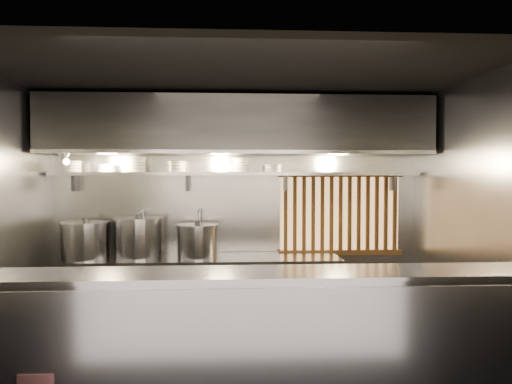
{
  "coord_description": "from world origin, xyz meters",
  "views": [
    {
      "loc": [
        -0.12,
        -4.73,
        1.87
      ],
      "look_at": [
        0.19,
        0.55,
        1.69
      ],
      "focal_mm": 35.0,
      "sensor_mm": 36.0,
      "label": 1
    }
  ],
  "objects": [
    {
      "name": "stock_pot_right",
      "position": [
        -0.47,
        1.09,
        1.1
      ],
      "size": [
        0.52,
        0.52,
        0.43
      ],
      "rotation": [
        0.0,
        0.0,
        -0.07
      ],
      "color": "#9C9CA1",
      "rests_on": "cooking_bench"
    },
    {
      "name": "bowl_stack_0",
      "position": [
        -1.95,
        1.32,
        1.97
      ],
      "size": [
        0.22,
        0.22,
        0.13
      ],
      "color": "white",
      "rests_on": "bowl_shelf"
    },
    {
      "name": "exhaust_hood",
      "position": [
        0.0,
        1.1,
        2.42
      ],
      "size": [
        4.4,
        0.81,
        0.65
      ],
      "color": "#2D2D30",
      "rests_on": "ceiling"
    },
    {
      "name": "floor",
      "position": [
        0.0,
        0.0,
        0.0
      ],
      "size": [
        4.5,
        4.5,
        0.0
      ],
      "primitive_type": "plane",
      "color": "black",
      "rests_on": "ground"
    },
    {
      "name": "bowl_stack_2",
      "position": [
        -1.2,
        1.32,
        1.98
      ],
      "size": [
        0.23,
        0.23,
        0.17
      ],
      "color": "white",
      "rests_on": "bowl_shelf"
    },
    {
      "name": "stock_pot_left",
      "position": [
        -1.75,
        1.1,
        1.12
      ],
      "size": [
        0.58,
        0.58,
        0.47
      ],
      "rotation": [
        0.0,
        0.0,
        0.01
      ],
      "color": "#9C9CA1",
      "rests_on": "cooking_bench"
    },
    {
      "name": "serving_counter",
      "position": [
        0.0,
        -0.96,
        0.57
      ],
      "size": [
        4.5,
        0.56,
        1.13
      ],
      "color": "#9C9CA1",
      "rests_on": "floor"
    },
    {
      "name": "bowl_stack_4",
      "position": [
        0.05,
        1.32,
        1.98
      ],
      "size": [
        0.21,
        0.21,
        0.17
      ],
      "color": "white",
      "rests_on": "bowl_shelf"
    },
    {
      "name": "bowl_stack_5",
      "position": [
        0.44,
        1.32,
        1.95
      ],
      "size": [
        0.22,
        0.22,
        0.09
      ],
      "color": "white",
      "rests_on": "bowl_shelf"
    },
    {
      "name": "faucet_right",
      "position": [
        -0.45,
        1.37,
        1.31
      ],
      "size": [
        0.04,
        0.3,
        0.5
      ],
      "color": "silver",
      "rests_on": "wall_back"
    },
    {
      "name": "pendant_bulb",
      "position": [
        -0.1,
        1.2,
        1.96
      ],
      "size": [
        0.09,
        0.09,
        0.19
      ],
      "color": "#2D2D30",
      "rests_on": "exhaust_hood"
    },
    {
      "name": "faucet_left",
      "position": [
        -1.15,
        1.37,
        1.31
      ],
      "size": [
        0.04,
        0.3,
        0.5
      ],
      "color": "silver",
      "rests_on": "wall_back"
    },
    {
      "name": "cooking_bench",
      "position": [
        -0.3,
        1.13,
        0.45
      ],
      "size": [
        3.0,
        0.7,
        0.9
      ],
      "primitive_type": "cube",
      "color": "#9C9CA1",
      "rests_on": "floor"
    },
    {
      "name": "wall_right",
      "position": [
        2.25,
        0.0,
        1.4
      ],
      "size": [
        0.0,
        3.0,
        3.0
      ],
      "primitive_type": "plane",
      "rotation": [
        1.57,
        0.0,
        -1.57
      ],
      "color": "gray",
      "rests_on": "floor"
    },
    {
      "name": "bowl_stack_1",
      "position": [
        -1.56,
        1.32,
        1.95
      ],
      "size": [
        0.24,
        0.24,
        0.09
      ],
      "color": "white",
      "rests_on": "bowl_shelf"
    },
    {
      "name": "ceiling",
      "position": [
        0.0,
        0.0,
        2.8
      ],
      "size": [
        4.5,
        4.5,
        0.0
      ],
      "primitive_type": "plane",
      "rotation": [
        3.14,
        0.0,
        0.0
      ],
      "color": "black",
      "rests_on": "wall_back"
    },
    {
      "name": "heat_lamp",
      "position": [
        -1.9,
        0.85,
        2.07
      ],
      "size": [
        0.25,
        0.35,
        0.2
      ],
      "color": "#9C9CA1",
      "rests_on": "exhaust_hood"
    },
    {
      "name": "bowl_shelf",
      "position": [
        0.0,
        1.32,
        1.88
      ],
      "size": [
        4.4,
        0.34,
        0.04
      ],
      "primitive_type": "cube",
      "color": "#9C9CA1",
      "rests_on": "wall_back"
    },
    {
      "name": "stock_pot_mid",
      "position": [
        -1.16,
        1.15,
        1.14
      ],
      "size": [
        0.75,
        0.75,
        0.51
      ],
      "rotation": [
        0.0,
        0.0,
        -0.34
      ],
      "color": "#9C9CA1",
      "rests_on": "cooking_bench"
    },
    {
      "name": "wall_back",
      "position": [
        0.0,
        1.5,
        1.4
      ],
      "size": [
        4.5,
        0.0,
        4.5
      ],
      "primitive_type": "plane",
      "rotation": [
        1.57,
        0.0,
        0.0
      ],
      "color": "gray",
      "rests_on": "floor"
    },
    {
      "name": "bowl_stack_3",
      "position": [
        -0.73,
        1.32,
        1.97
      ],
      "size": [
        0.24,
        0.24,
        0.13
      ],
      "color": "white",
      "rests_on": "bowl_shelf"
    },
    {
      "name": "wood_screen",
      "position": [
        1.3,
        1.45,
        1.38
      ],
      "size": [
        1.56,
        0.09,
        1.04
      ],
      "color": "#FFC072",
      "rests_on": "wall_back"
    }
  ]
}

